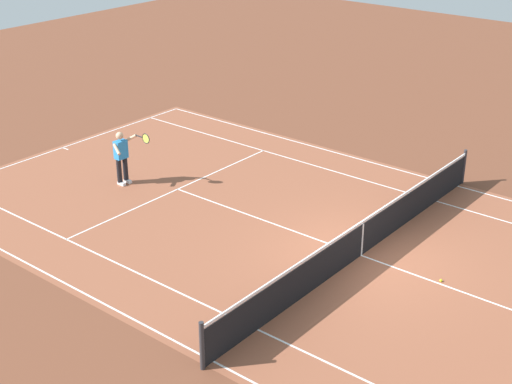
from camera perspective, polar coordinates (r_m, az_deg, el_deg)
ground_plane at (r=18.82m, az=8.03°, el=-4.83°), size 60.00×60.00×0.00m
court_slab at (r=18.82m, az=8.03°, el=-4.83°), size 24.20×11.40×0.00m
court_line_markings at (r=18.82m, az=8.03°, el=-4.82°), size 23.85×11.05×0.01m
tennis_net at (r=18.59m, az=8.12°, el=-3.51°), size 0.10×11.70×1.08m
tennis_player_near at (r=22.65m, az=-10.22°, el=2.81°), size 1.07×0.78×1.70m
tennis_ball at (r=18.06m, az=13.98°, el=-6.59°), size 0.07×0.07×0.07m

